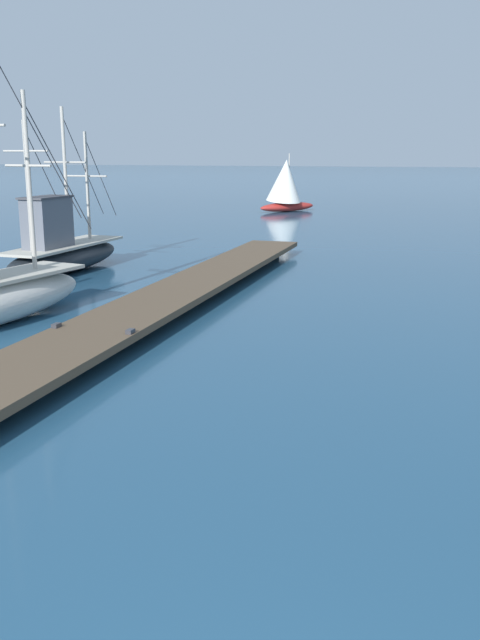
% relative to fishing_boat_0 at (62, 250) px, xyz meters
% --- Properties ---
extents(floating_dock, '(2.52, 21.08, 0.53)m').
position_rel_fishing_boat_0_xyz_m(floating_dock, '(5.61, -3.69, -0.38)').
color(floating_dock, brown).
rests_on(floating_dock, ground).
extents(fishing_boat_0, '(1.71, 6.36, 5.22)m').
position_rel_fishing_boat_0_xyz_m(fishing_boat_0, '(0.00, 0.00, 0.00)').
color(fishing_boat_0, black).
rests_on(fishing_boat_0, ground).
extents(distant_sailboat, '(3.56, 4.45, 3.78)m').
position_rel_fishing_boat_0_xyz_m(distant_sailboat, '(0.53, 25.59, 0.98)').
color(distant_sailboat, '#AD2823').
rests_on(distant_sailboat, ground).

